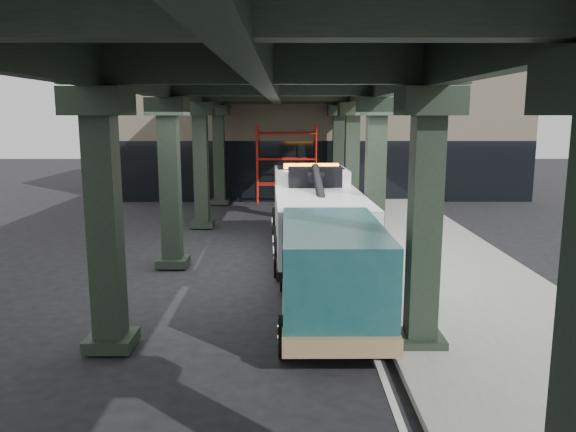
{
  "coord_description": "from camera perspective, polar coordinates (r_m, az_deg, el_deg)",
  "views": [
    {
      "loc": [
        0.02,
        -14.33,
        4.5
      ],
      "look_at": [
        0.05,
        1.27,
        1.7
      ],
      "focal_mm": 35.0,
      "sensor_mm": 36.0,
      "label": 1
    }
  ],
  "objects": [
    {
      "name": "viaduct",
      "position": [
        16.36,
        -1.62,
        13.54
      ],
      "size": [
        7.4,
        32.0,
        6.4
      ],
      "color": "black",
      "rests_on": "ground"
    },
    {
      "name": "towed_van",
      "position": [
        12.23,
        4.35,
        -5.41
      ],
      "size": [
        2.29,
        5.62,
        2.27
      ],
      "rotation": [
        0.0,
        0.0,
        0.0
      ],
      "color": "#123E42",
      "rests_on": "ground"
    },
    {
      "name": "scaffolding",
      "position": [
        29.07,
        -0.15,
        5.46
      ],
      "size": [
        3.08,
        0.88,
        4.0
      ],
      "color": "red",
      "rests_on": "ground"
    },
    {
      "name": "building",
      "position": [
        34.39,
        3.24,
        9.33
      ],
      "size": [
        22.0,
        10.0,
        8.0
      ],
      "primitive_type": "cube",
      "color": "#C6B793",
      "rests_on": "ground"
    },
    {
      "name": "ground",
      "position": [
        15.02,
        -0.17,
        -7.26
      ],
      "size": [
        90.0,
        90.0,
        0.0
      ],
      "primitive_type": "plane",
      "color": "black",
      "rests_on": "ground"
    },
    {
      "name": "lane_stripe",
      "position": [
        17.02,
        5.59,
        -5.18
      ],
      "size": [
        0.12,
        38.0,
        0.01
      ],
      "primitive_type": "cube",
      "color": "silver",
      "rests_on": "ground"
    },
    {
      "name": "sidewalk",
      "position": [
        17.5,
        14.79,
        -4.82
      ],
      "size": [
        5.0,
        40.0,
        0.15
      ],
      "primitive_type": "cube",
      "color": "gray",
      "rests_on": "ground"
    },
    {
      "name": "tow_truck",
      "position": [
        18.08,
        2.81,
        0.47
      ],
      "size": [
        2.97,
        9.19,
        2.98
      ],
      "rotation": [
        0.0,
        0.0,
        0.03
      ],
      "color": "black",
      "rests_on": "ground"
    }
  ]
}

